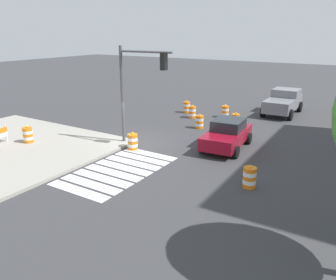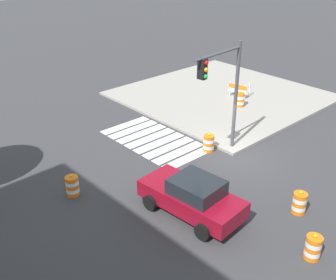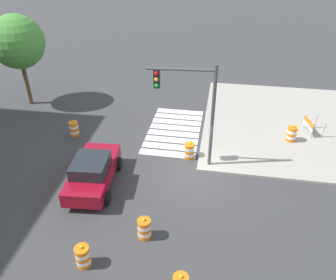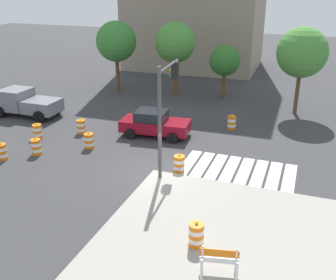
# 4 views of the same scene
# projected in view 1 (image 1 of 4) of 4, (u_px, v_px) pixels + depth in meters

# --- Properties ---
(ground_plane) EXTENTS (120.00, 120.00, 0.00)m
(ground_plane) POSITION_uv_depth(u_px,v_px,m) (138.00, 142.00, 20.51)
(ground_plane) COLOR #38383A
(crosswalk_stripes) EXTENTS (5.85, 3.20, 0.02)m
(crosswalk_stripes) POSITION_uv_depth(u_px,v_px,m) (118.00, 170.00, 16.37)
(crosswalk_stripes) COLOR silver
(crosswalk_stripes) RESTS_ON ground
(sports_car) EXTENTS (4.45, 2.43, 1.63)m
(sports_car) POSITION_uv_depth(u_px,v_px,m) (227.00, 134.00, 19.32)
(sports_car) COLOR maroon
(sports_car) RESTS_ON ground
(pickup_truck) EXTENTS (5.16, 2.37, 1.92)m
(pickup_truck) POSITION_uv_depth(u_px,v_px,m) (284.00, 102.00, 27.45)
(pickup_truck) COLOR slate
(pickup_truck) RESTS_ON ground
(traffic_barrel_near_corner) EXTENTS (0.56, 0.56, 1.02)m
(traffic_barrel_near_corner) POSITION_uv_depth(u_px,v_px,m) (199.00, 122.00, 23.36)
(traffic_barrel_near_corner) COLOR orange
(traffic_barrel_near_corner) RESTS_ON ground
(traffic_barrel_crosswalk_end) EXTENTS (0.56, 0.56, 1.02)m
(traffic_barrel_crosswalk_end) POSITION_uv_depth(u_px,v_px,m) (250.00, 177.00, 14.47)
(traffic_barrel_crosswalk_end) COLOR orange
(traffic_barrel_crosswalk_end) RESTS_ON ground
(traffic_barrel_median_near) EXTENTS (0.56, 0.56, 1.02)m
(traffic_barrel_median_near) POSITION_uv_depth(u_px,v_px,m) (236.00, 120.00, 23.77)
(traffic_barrel_median_near) COLOR orange
(traffic_barrel_median_near) RESTS_ON ground
(traffic_barrel_median_far) EXTENTS (0.56, 0.56, 1.02)m
(traffic_barrel_median_far) POSITION_uv_depth(u_px,v_px,m) (192.00, 112.00, 26.16)
(traffic_barrel_median_far) COLOR orange
(traffic_barrel_median_far) RESTS_ON ground
(traffic_barrel_far_curb) EXTENTS (0.56, 0.56, 1.02)m
(traffic_barrel_far_curb) POSITION_uv_depth(u_px,v_px,m) (187.00, 107.00, 27.86)
(traffic_barrel_far_curb) COLOR orange
(traffic_barrel_far_curb) RESTS_ON ground
(traffic_barrel_lane_center) EXTENTS (0.56, 0.56, 1.02)m
(traffic_barrel_lane_center) POSITION_uv_depth(u_px,v_px,m) (225.00, 112.00, 26.31)
(traffic_barrel_lane_center) COLOR orange
(traffic_barrel_lane_center) RESTS_ON ground
(traffic_barrel_opposite_curb) EXTENTS (0.56, 0.56, 1.02)m
(traffic_barrel_opposite_curb) POSITION_uv_depth(u_px,v_px,m) (133.00, 142.00, 19.12)
(traffic_barrel_opposite_curb) COLOR orange
(traffic_barrel_opposite_curb) RESTS_ON ground
(traffic_barrel_on_sidewalk) EXTENTS (0.56, 0.56, 1.02)m
(traffic_barrel_on_sidewalk) POSITION_uv_depth(u_px,v_px,m) (28.00, 135.00, 19.89)
(traffic_barrel_on_sidewalk) COLOR orange
(traffic_barrel_on_sidewalk) RESTS_ON sidewalk_corner
(traffic_light_pole) EXTENTS (0.58, 3.29, 5.50)m
(traffic_light_pole) POSITION_uv_depth(u_px,v_px,m) (139.00, 79.00, 18.64)
(traffic_light_pole) COLOR #4C4C51
(traffic_light_pole) RESTS_ON sidewalk_corner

